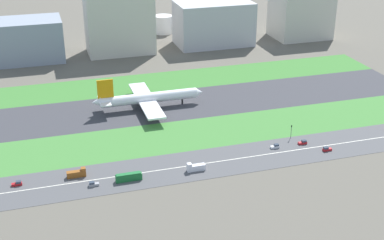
% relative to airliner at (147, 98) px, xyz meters
% --- Properties ---
extents(ground_plane, '(800.00, 800.00, 0.00)m').
position_rel_airliner_xyz_m(ground_plane, '(25.92, -0.00, -6.23)').
color(ground_plane, '#5B564C').
extents(runway, '(280.00, 46.00, 0.10)m').
position_rel_airliner_xyz_m(runway, '(25.92, -0.00, -6.18)').
color(runway, '#38383D').
rests_on(runway, ground_plane).
extents(grass_median_north, '(280.00, 36.00, 0.10)m').
position_rel_airliner_xyz_m(grass_median_north, '(25.92, 41.00, -6.18)').
color(grass_median_north, '#3D7A33').
rests_on(grass_median_north, ground_plane).
extents(grass_median_south, '(280.00, 36.00, 0.10)m').
position_rel_airliner_xyz_m(grass_median_south, '(25.92, -41.00, -6.18)').
color(grass_median_south, '#427F38').
rests_on(grass_median_south, ground_plane).
extents(highway, '(280.00, 28.00, 0.10)m').
position_rel_airliner_xyz_m(highway, '(25.92, -73.00, -6.18)').
color(highway, '#4C4C4F').
rests_on(highway, ground_plane).
extents(highway_centerline, '(266.00, 0.50, 0.01)m').
position_rel_airliner_xyz_m(highway_centerline, '(25.92, -73.00, -6.13)').
color(highway_centerline, silver).
rests_on(highway_centerline, highway).
extents(airliner, '(65.00, 56.00, 19.70)m').
position_rel_airliner_xyz_m(airliner, '(0.00, 0.00, 0.00)').
color(airliner, white).
rests_on(airliner, runway).
extents(truck_0, '(8.40, 2.50, 4.00)m').
position_rel_airliner_xyz_m(truck_0, '(-46.83, -68.00, -4.56)').
color(truck_0, brown).
rests_on(truck_0, highway).
extents(car_2, '(4.40, 1.80, 2.00)m').
position_rel_airliner_xyz_m(car_2, '(64.73, -68.00, -5.31)').
color(car_2, '#B2191E').
rests_on(car_2, highway).
extents(truck_2, '(8.40, 2.50, 4.00)m').
position_rel_airliner_xyz_m(truck_2, '(5.32, -78.00, -4.56)').
color(truck_2, silver).
rests_on(truck_2, highway).
extents(car_4, '(4.40, 1.80, 2.00)m').
position_rel_airliner_xyz_m(car_4, '(49.61, -68.00, -5.31)').
color(car_4, silver).
rests_on(car_4, highway).
extents(car_0, '(4.40, 1.80, 2.00)m').
position_rel_airliner_xyz_m(car_0, '(-72.37, -68.00, -5.31)').
color(car_0, '#B2191E').
rests_on(car_0, highway).
extents(bus_0, '(11.60, 2.50, 3.50)m').
position_rel_airliner_xyz_m(bus_0, '(-25.37, -78.00, -4.41)').
color(bus_0, '#19662D').
rests_on(bus_0, highway).
extents(car_1, '(4.40, 1.80, 2.00)m').
position_rel_airliner_xyz_m(car_1, '(72.48, -78.00, -5.31)').
color(car_1, '#B2191E').
rests_on(car_1, highway).
extents(car_3, '(4.40, 1.80, 2.00)m').
position_rel_airliner_xyz_m(car_3, '(-40.91, -78.00, -5.31)').
color(car_3, '#99999E').
rests_on(car_3, highway).
extents(traffic_light, '(0.36, 0.50, 7.20)m').
position_rel_airliner_xyz_m(traffic_light, '(61.99, -60.01, -1.94)').
color(traffic_light, '#4C4C51').
rests_on(traffic_light, highway).
extents(terminal_building, '(52.40, 33.91, 29.89)m').
position_rel_airliner_xyz_m(terminal_building, '(-64.08, 114.00, 8.71)').
color(terminal_building, gray).
rests_on(terminal_building, ground_plane).
extents(hangar_building, '(49.52, 30.03, 52.45)m').
position_rel_airliner_xyz_m(hangar_building, '(4.73, 114.00, 19.99)').
color(hangar_building, beige).
rests_on(hangar_building, ground_plane).
extents(office_tower, '(59.41, 33.90, 33.89)m').
position_rel_airliner_xyz_m(office_tower, '(79.74, 114.00, 10.71)').
color(office_tower, '#B2B2B7').
rests_on(office_tower, ground_plane).
extents(cargo_warehouse, '(44.73, 35.63, 39.56)m').
position_rel_airliner_xyz_m(cargo_warehouse, '(156.08, 114.00, 13.55)').
color(cargo_warehouse, beige).
rests_on(cargo_warehouse, ground_plane).
extents(fuel_tank_west, '(16.10, 16.10, 15.11)m').
position_rel_airliner_xyz_m(fuel_tank_west, '(49.66, 159.00, 1.32)').
color(fuel_tank_west, silver).
rests_on(fuel_tank_west, ground_plane).
extents(fuel_tank_centre, '(18.32, 18.32, 12.36)m').
position_rel_airliner_xyz_m(fuel_tank_centre, '(74.62, 159.00, -0.05)').
color(fuel_tank_centre, silver).
rests_on(fuel_tank_centre, ground_plane).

